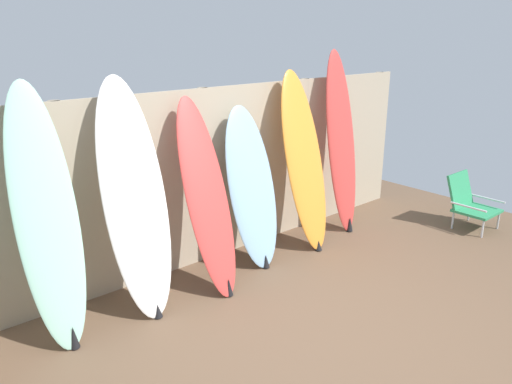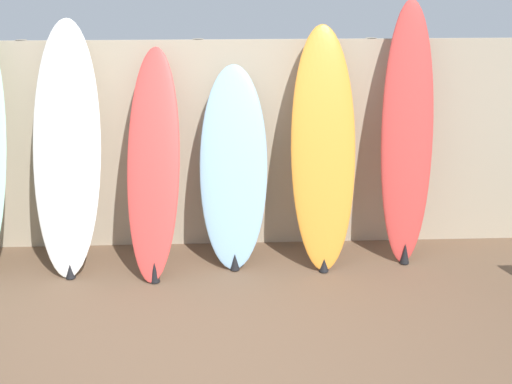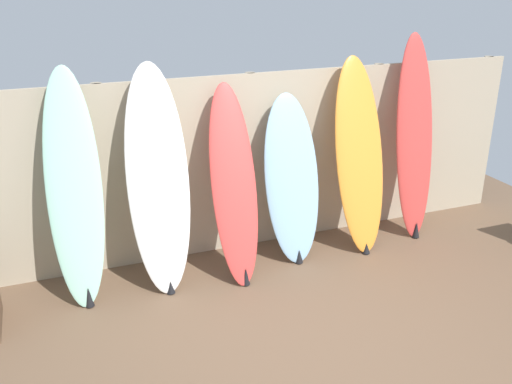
# 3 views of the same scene
# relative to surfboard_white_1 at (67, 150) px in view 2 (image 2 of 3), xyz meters

# --- Properties ---
(ground) EXTENTS (7.68, 7.68, 0.00)m
(ground) POSITION_rel_surfboard_white_1_xyz_m (1.04, -1.57, -0.99)
(ground) COLOR brown
(fence_back) EXTENTS (6.08, 0.11, 1.80)m
(fence_back) POSITION_rel_surfboard_white_1_xyz_m (1.04, 0.44, -0.09)
(fence_back) COLOR tan
(fence_back) RESTS_ON ground
(surfboard_white_1) EXTENTS (0.60, 0.66, 2.00)m
(surfboard_white_1) POSITION_rel_surfboard_white_1_xyz_m (0.00, 0.00, 0.00)
(surfboard_white_1) COLOR white
(surfboard_white_1) RESTS_ON ground
(surfboard_red_2) EXTENTS (0.48, 0.76, 1.78)m
(surfboard_red_2) POSITION_rel_surfboard_white_1_xyz_m (0.68, -0.06, -0.12)
(surfboard_red_2) COLOR #D13D38
(surfboard_red_2) RESTS_ON ground
(surfboard_skyblue_3) EXTENTS (0.58, 0.55, 1.63)m
(surfboard_skyblue_3) POSITION_rel_surfboard_white_1_xyz_m (1.32, 0.05, -0.19)
(surfboard_skyblue_3) COLOR #8CB7D6
(surfboard_skyblue_3) RESTS_ON ground
(surfboard_orange_4) EXTENTS (0.53, 0.61, 1.95)m
(surfboard_orange_4) POSITION_rel_surfboard_white_1_xyz_m (2.04, 0.02, -0.03)
(surfboard_orange_4) COLOR orange
(surfboard_orange_4) RESTS_ON ground
(surfboard_red_5) EXTENTS (0.46, 0.50, 2.14)m
(surfboard_red_5) POSITION_rel_surfboard_white_1_xyz_m (2.74, 0.09, 0.06)
(surfboard_red_5) COLOR #D13D38
(surfboard_red_5) RESTS_ON ground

